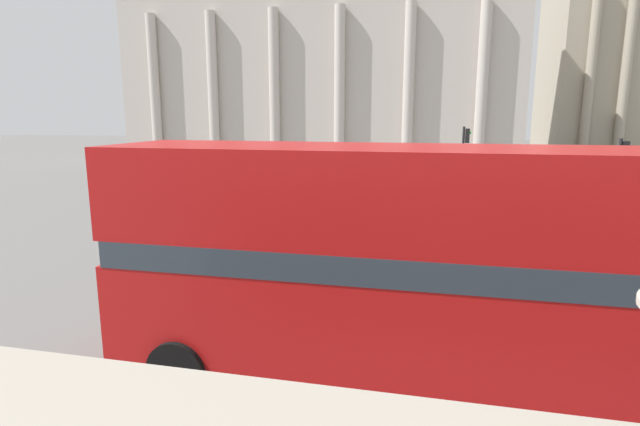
# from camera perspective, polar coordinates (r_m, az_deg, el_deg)

# --- Properties ---
(double_decker_bus) EXTENTS (10.66, 2.62, 4.25)m
(double_decker_bus) POSITION_cam_1_polar(r_m,az_deg,el_deg) (8.54, 11.47, -5.31)
(double_decker_bus) COLOR black
(double_decker_bus) RESTS_ON ground_plane
(plaza_building_left) EXTENTS (36.53, 11.86, 16.52)m
(plaza_building_left) POSITION_cam_1_polar(r_m,az_deg,el_deg) (49.56, 0.12, 15.23)
(plaza_building_left) COLOR #BCB2A8
(plaza_building_left) RESTS_ON ground_plane
(traffic_light_near) EXTENTS (0.42, 0.24, 3.27)m
(traffic_light_near) POSITION_cam_1_polar(r_m,az_deg,el_deg) (13.15, 29.13, -1.67)
(traffic_light_near) COLOR black
(traffic_light_near) RESTS_ON ground_plane
(traffic_light_mid) EXTENTS (0.42, 0.24, 3.90)m
(traffic_light_mid) POSITION_cam_1_polar(r_m,az_deg,el_deg) (21.84, 31.01, 3.76)
(traffic_light_mid) COLOR black
(traffic_light_mid) RESTS_ON ground_plane
(traffic_light_far) EXTENTS (0.42, 0.24, 4.19)m
(traffic_light_far) POSITION_cam_1_polar(r_m,az_deg,el_deg) (25.96, 16.13, 6.23)
(traffic_light_far) COLOR black
(traffic_light_far) RESTS_ON ground_plane
(pedestrian_olive) EXTENTS (0.32, 0.32, 1.82)m
(pedestrian_olive) POSITION_cam_1_polar(r_m,az_deg,el_deg) (14.59, 22.81, -4.42)
(pedestrian_olive) COLOR #282B33
(pedestrian_olive) RESTS_ON ground_plane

